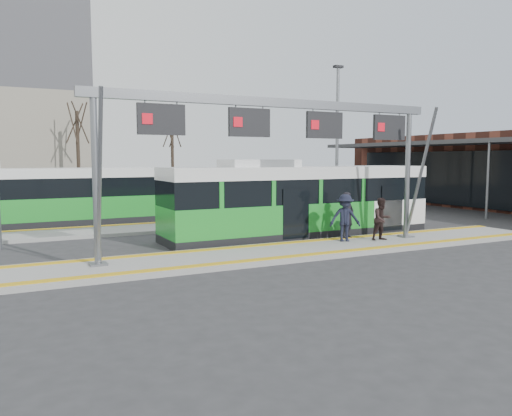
% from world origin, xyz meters
% --- Properties ---
extents(ground, '(120.00, 120.00, 0.00)m').
position_xyz_m(ground, '(0.00, 0.00, 0.00)').
color(ground, '#2D2D30').
rests_on(ground, ground).
extents(platform_main, '(22.00, 3.00, 0.15)m').
position_xyz_m(platform_main, '(0.00, 0.00, 0.07)').
color(platform_main, gray).
rests_on(platform_main, ground).
extents(platform_second, '(20.00, 3.00, 0.15)m').
position_xyz_m(platform_second, '(-4.00, 8.00, 0.07)').
color(platform_second, gray).
rests_on(platform_second, ground).
extents(tactile_main, '(22.00, 2.65, 0.02)m').
position_xyz_m(tactile_main, '(0.00, 0.00, 0.16)').
color(tactile_main, gold).
rests_on(tactile_main, platform_main).
extents(tactile_second, '(20.00, 0.35, 0.02)m').
position_xyz_m(tactile_second, '(-4.00, 9.15, 0.16)').
color(tactile_second, gold).
rests_on(tactile_second, platform_second).
extents(gantry, '(13.00, 1.68, 5.20)m').
position_xyz_m(gantry, '(-0.35, 0.25, 4.30)').
color(gantry, slate).
rests_on(gantry, platform_main).
extents(hero_bus, '(11.92, 2.68, 3.27)m').
position_xyz_m(hero_bus, '(2.26, 3.22, 1.50)').
color(hero_bus, black).
rests_on(hero_bus, ground).
extents(bg_bus_green, '(11.40, 2.69, 2.83)m').
position_xyz_m(bg_bus_green, '(-7.53, 11.66, 1.40)').
color(bg_bus_green, black).
rests_on(bg_bus_green, ground).
extents(passenger_a, '(0.79, 0.69, 1.83)m').
position_xyz_m(passenger_a, '(3.20, 1.09, 1.07)').
color(passenger_a, black).
rests_on(passenger_a, platform_main).
extents(passenger_b, '(0.81, 0.64, 1.65)m').
position_xyz_m(passenger_b, '(4.09, 0.11, 0.97)').
color(passenger_b, black).
rests_on(passenger_b, platform_main).
extents(passenger_c, '(1.34, 1.09, 1.80)m').
position_xyz_m(passenger_c, '(2.66, 0.55, 1.05)').
color(passenger_c, black).
rests_on(passenger_c, platform_main).
extents(tree_left, '(1.40, 1.40, 8.03)m').
position_xyz_m(tree_left, '(-3.71, 27.37, 6.09)').
color(tree_left, '#382B21').
rests_on(tree_left, ground).
extents(tree_mid, '(1.40, 1.40, 7.76)m').
position_xyz_m(tree_mid, '(4.78, 29.71, 5.88)').
color(tree_mid, '#382B21').
rests_on(tree_mid, ground).
extents(lamp_east, '(0.50, 0.25, 8.03)m').
position_xyz_m(lamp_east, '(6.52, 6.53, 4.26)').
color(lamp_east, slate).
rests_on(lamp_east, ground).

